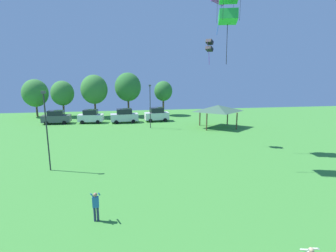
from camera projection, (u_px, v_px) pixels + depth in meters
name	position (u px, v px, depth m)	size (l,w,h in m)	color
person_standing_near_foreground	(96.00, 205.00, 15.35)	(0.52, 0.53, 1.85)	navy
kite_flying_1	(228.00, 6.00, 21.67)	(1.91, 2.00, 6.10)	green
kite_flying_3	(209.00, 46.00, 29.86)	(1.05, 1.05, 2.87)	black
parked_car_leftmost	(56.00, 117.00, 44.74)	(4.64, 2.11, 2.28)	#4C5156
parked_car_second_from_left	(91.00, 116.00, 45.34)	(4.34, 2.32, 2.36)	silver
parked_car_third_from_left	(124.00, 116.00, 45.68)	(4.84, 2.35, 2.44)	silver
parked_car_rightmost_in_row	(157.00, 115.00, 47.03)	(4.43, 2.37, 2.47)	silver
park_pavilion	(218.00, 108.00, 41.34)	(6.20, 4.93, 3.60)	brown
light_post_0	(150.00, 104.00, 40.66)	(0.36, 0.20, 6.80)	#2D2D33
light_post_1	(47.00, 127.00, 22.81)	(0.36, 0.20, 7.12)	#2D2D33
treeline_tree_0	(35.00, 93.00, 51.31)	(4.91, 4.91, 7.36)	brown
treeline_tree_1	(62.00, 93.00, 51.18)	(4.38, 4.38, 7.06)	brown
treeline_tree_2	(94.00, 89.00, 50.47)	(5.08, 5.08, 8.22)	brown
treeline_tree_3	(128.00, 87.00, 51.47)	(5.09, 5.09, 8.62)	brown
treeline_tree_4	(163.00, 91.00, 52.99)	(3.65, 3.65, 6.94)	brown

